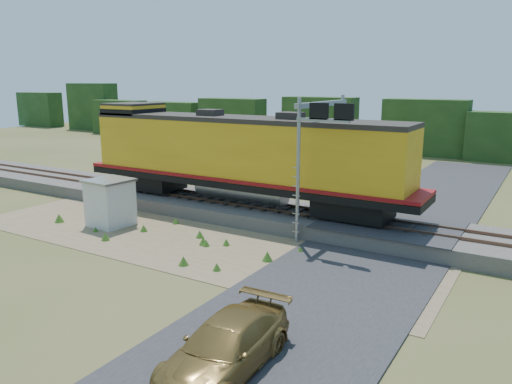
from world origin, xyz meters
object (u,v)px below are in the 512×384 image
Objects in this scene: shed at (110,202)px; car at (226,347)px; locomotive at (236,155)px; signal_gantry at (324,132)px.

car is (13.92, -8.68, -0.61)m from shed.
signal_gantry reaches higher than locomotive.
locomotive reaches higher than shed.
signal_gantry is 14.72m from car.
signal_gantry is at bearing 100.54° from car.
car is at bearing -28.28° from shed.
shed is at bearing 145.62° from car.
shed is at bearing -155.51° from signal_gantry.
signal_gantry is at bearing -6.49° from locomotive.
car is at bearing -77.02° from signal_gantry.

